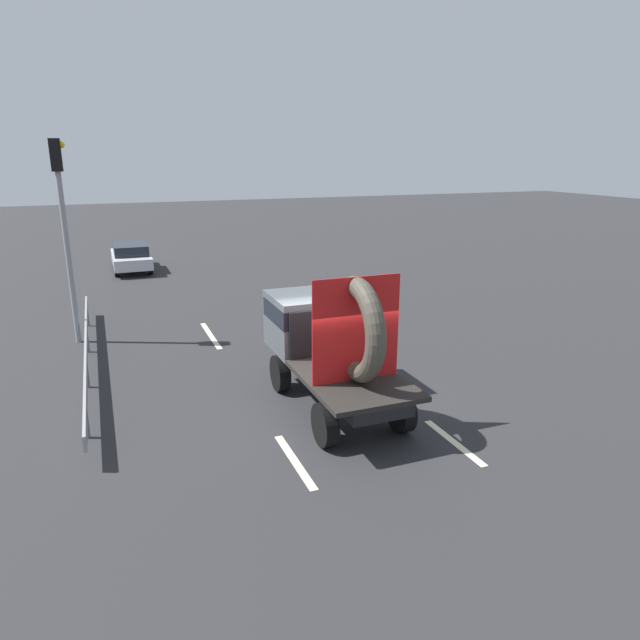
{
  "coord_description": "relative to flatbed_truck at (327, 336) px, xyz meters",
  "views": [
    {
      "loc": [
        -4.7,
        -11.03,
        5.61
      ],
      "look_at": [
        -0.04,
        0.99,
        1.84
      ],
      "focal_mm": 32.17,
      "sensor_mm": 36.0,
      "label": 1
    }
  ],
  "objects": [
    {
      "name": "guardrail",
      "position": [
        -5.27,
        4.21,
        -1.05
      ],
      "size": [
        0.1,
        11.28,
        0.71
      ],
      "color": "gray",
      "rests_on": "ground_plane"
    },
    {
      "name": "lane_dash_right_near",
      "position": [
        1.62,
        -2.89,
        -1.57
      ],
      "size": [
        0.16,
        2.02,
        0.01
      ],
      "primitive_type": "cube",
      "rotation": [
        0.0,
        0.0,
        1.57
      ],
      "color": "beige",
      "rests_on": "ground_plane"
    },
    {
      "name": "traffic_light",
      "position": [
        -5.53,
        6.75,
        2.32
      ],
      "size": [
        0.42,
        0.36,
        6.0
      ],
      "color": "gray",
      "rests_on": "ground_plane"
    },
    {
      "name": "ground_plane",
      "position": [
        0.04,
        -0.57,
        -1.57
      ],
      "size": [
        120.0,
        120.0,
        0.0
      ],
      "primitive_type": "plane",
      "color": "#28282B"
    },
    {
      "name": "lane_dash_right_far",
      "position": [
        1.62,
        5.26,
        -1.57
      ],
      "size": [
        0.16,
        2.18,
        0.01
      ],
      "primitive_type": "cube",
      "rotation": [
        0.0,
        0.0,
        1.57
      ],
      "color": "beige",
      "rests_on": "ground_plane"
    },
    {
      "name": "distant_sedan",
      "position": [
        -3.24,
        17.78,
        -0.86
      ],
      "size": [
        1.74,
        4.06,
        1.33
      ],
      "color": "black",
      "rests_on": "ground_plane"
    },
    {
      "name": "flatbed_truck",
      "position": [
        0.0,
        0.0,
        0.0
      ],
      "size": [
        2.02,
        4.73,
        3.28
      ],
      "color": "black",
      "rests_on": "ground_plane"
    },
    {
      "name": "lane_dash_left_near",
      "position": [
        -1.62,
        -2.43,
        -1.57
      ],
      "size": [
        0.16,
        2.12,
        0.01
      ],
      "primitive_type": "cube",
      "rotation": [
        0.0,
        0.0,
        1.57
      ],
      "color": "beige",
      "rests_on": "ground_plane"
    },
    {
      "name": "lane_dash_left_far",
      "position": [
        -1.62,
        5.9,
        -1.57
      ],
      "size": [
        0.16,
        2.86,
        0.01
      ],
      "primitive_type": "cube",
      "rotation": [
        0.0,
        0.0,
        1.57
      ],
      "color": "beige",
      "rests_on": "ground_plane"
    }
  ]
}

